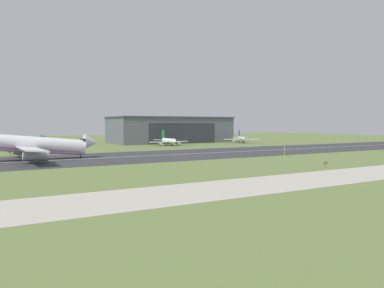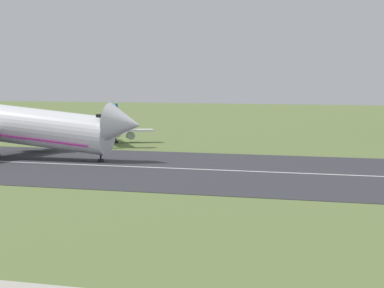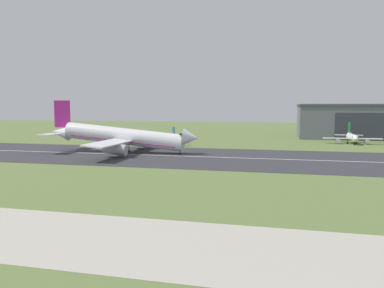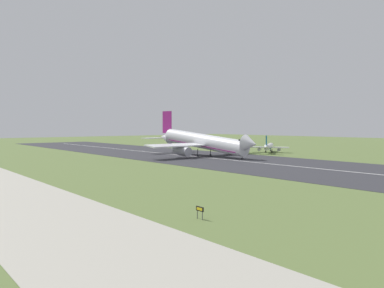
# 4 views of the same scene
# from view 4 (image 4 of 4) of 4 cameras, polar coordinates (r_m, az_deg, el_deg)

# --- Properties ---
(ground_plane) EXTENTS (635.36, 635.36, 0.00)m
(ground_plane) POSITION_cam_4_polar(r_m,az_deg,el_deg) (69.12, -6.06, -6.74)
(ground_plane) COLOR olive
(runway_strip) EXTENTS (395.36, 47.53, 0.06)m
(runway_strip) POSITION_cam_4_polar(r_m,az_deg,el_deg) (106.13, 17.63, -3.50)
(runway_strip) COLOR #333338
(runway_strip) RESTS_ON ground_plane
(runway_centreline) EXTENTS (355.83, 0.70, 0.01)m
(runway_centreline) POSITION_cam_4_polar(r_m,az_deg,el_deg) (106.13, 17.63, -3.48)
(runway_centreline) COLOR silver
(runway_centreline) RESTS_ON runway_strip
(taxiway_road) EXTENTS (296.52, 17.41, 0.05)m
(taxiway_road) POSITION_cam_4_polar(r_m,az_deg,el_deg) (60.02, -23.92, -8.41)
(taxiway_road) COLOR #B2AD9E
(taxiway_road) RESTS_ON ground_plane
(airplane_landing) EXTENTS (52.76, 50.88, 17.56)m
(airplane_landing) POSITION_cam_4_polar(r_m,az_deg,el_deg) (141.06, 1.67, 0.33)
(airplane_landing) COLOR white
(airplane_landing) RESTS_ON ground_plane
(airplane_parked_centre) EXTENTS (18.38, 23.11, 7.54)m
(airplane_parked_centre) POSITION_cam_4_polar(r_m,az_deg,el_deg) (162.14, 11.63, -0.40)
(airplane_parked_centre) COLOR white
(airplane_parked_centre) RESTS_ON ground_plane
(runway_sign) EXTENTS (1.32, 0.13, 1.57)m
(runway_sign) POSITION_cam_4_polar(r_m,az_deg,el_deg) (46.41, 1.20, -10.02)
(runway_sign) COLOR #4C4C51
(runway_sign) RESTS_ON ground_plane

